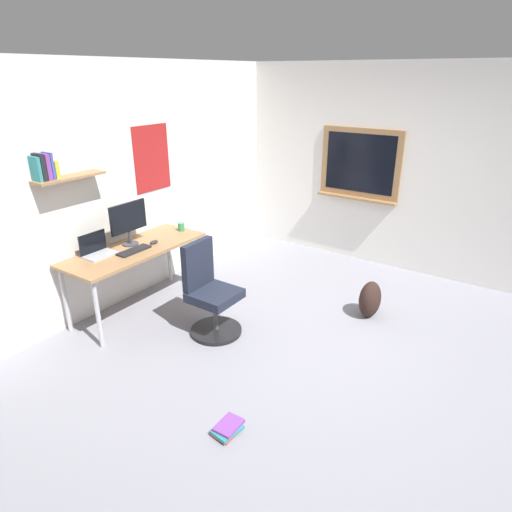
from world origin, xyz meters
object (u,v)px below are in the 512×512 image
keyboard (134,251)px  book_stack_on_floor (228,429)px  laptop (97,250)px  computer_mouse (154,242)px  office_chair (210,295)px  monitor_primary (128,221)px  coffee_mug (181,227)px  backpack (370,299)px  desk (135,254)px

keyboard → book_stack_on_floor: keyboard is taller
keyboard → laptop: bearing=140.2°
laptop → keyboard: laptop is taller
computer_mouse → book_stack_on_floor: 2.28m
office_chair → laptop: size_ratio=3.06×
monitor_primary → coffee_mug: 0.69m
computer_mouse → book_stack_on_floor: computer_mouse is taller
computer_mouse → backpack: bearing=-62.1°
laptop → keyboard: size_ratio=0.84×
coffee_mug → backpack: bearing=-73.7°
monitor_primary → book_stack_on_floor: (-0.95, -2.03, -0.98)m
laptop → coffee_mug: size_ratio=3.37×
office_chair → keyboard: (-0.18, 0.85, 0.34)m
computer_mouse → monitor_primary: bearing=132.2°
coffee_mug → book_stack_on_floor: bearing=-129.9°
keyboard → monitor_primary: bearing=56.8°
office_chair → book_stack_on_floor: size_ratio=3.94×
monitor_primary → computer_mouse: monitor_primary is taller
laptop → computer_mouse: 0.60m
computer_mouse → coffee_mug: coffee_mug is taller
coffee_mug → book_stack_on_floor: (-1.59, -1.90, -0.75)m
laptop → book_stack_on_floor: size_ratio=1.29×
laptop → backpack: size_ratio=0.77×
office_chair → laptop: bearing=112.8°
monitor_primary → office_chair: bearing=-86.6°
desk → keyboard: size_ratio=4.23×
desk → laptop: 0.40m
desk → laptop: laptop is taller
monitor_primary → coffee_mug: (0.64, -0.13, -0.22)m
keyboard → backpack: 2.55m
monitor_primary → keyboard: (-0.12, -0.18, -0.26)m
keyboard → computer_mouse: bearing=0.0°
coffee_mug → book_stack_on_floor: 2.59m
office_chair → coffee_mug: size_ratio=10.33×
coffee_mug → desk: bearing=177.6°
desk → backpack: (1.30, -2.15, -0.47)m
desk → office_chair: office_chair is taller
office_chair → coffee_mug: (0.58, 0.90, 0.38)m
book_stack_on_floor → laptop: bearing=74.9°
keyboard → coffee_mug: bearing=3.8°
computer_mouse → backpack: computer_mouse is taller
keyboard → coffee_mug: coffee_mug is taller
monitor_primary → book_stack_on_floor: monitor_primary is taller
monitor_primary → keyboard: size_ratio=1.25×
computer_mouse → book_stack_on_floor: (-1.11, -1.85, -0.72)m
laptop → computer_mouse: size_ratio=2.98×
backpack → coffee_mug: bearing=106.3°
laptop → book_stack_on_floor: (-0.56, -2.08, -0.76)m
monitor_primary → computer_mouse: 0.35m
office_chair → monitor_primary: bearing=93.4°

